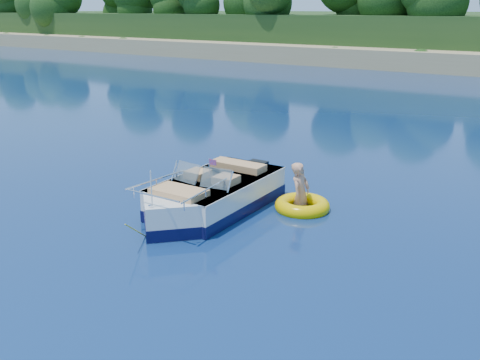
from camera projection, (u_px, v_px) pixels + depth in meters
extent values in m
plane|color=#0A1D48|center=(150.00, 264.00, 10.09)|extent=(160.00, 160.00, 0.00)
cylinder|color=black|center=(110.00, 23.00, 65.52)|extent=(0.44, 0.44, 2.80)
sphere|color=black|center=(108.00, 0.00, 64.71)|extent=(4.62, 4.62, 4.62)
cylinder|color=black|center=(304.00, 25.00, 50.66)|extent=(0.44, 0.44, 3.20)
cube|color=white|center=(218.00, 197.00, 12.85)|extent=(1.87, 3.44, 0.95)
cube|color=white|center=(175.00, 218.00, 11.56)|extent=(1.80, 1.80, 0.95)
cube|color=black|center=(218.00, 202.00, 12.89)|extent=(1.90, 3.48, 0.27)
cube|color=black|center=(175.00, 223.00, 11.60)|extent=(1.84, 1.84, 0.27)
cube|color=tan|center=(224.00, 183.00, 12.99)|extent=(1.49, 2.41, 0.09)
cube|color=white|center=(217.00, 179.00, 12.72)|extent=(1.91, 3.44, 0.05)
cube|color=black|center=(258.00, 176.00, 14.33)|extent=(0.50, 0.33, 0.81)
cube|color=#8C9EA5|center=(187.00, 172.00, 12.34)|extent=(0.73, 0.32, 0.44)
cube|color=#8C9EA5|center=(216.00, 178.00, 11.92)|extent=(0.73, 0.35, 0.44)
cube|color=tan|center=(198.00, 178.00, 12.74)|extent=(0.51, 0.51, 0.36)
cube|color=tan|center=(226.00, 183.00, 12.32)|extent=(0.51, 0.51, 0.36)
cube|color=tan|center=(238.00, 169.00, 13.43)|extent=(1.42, 0.52, 0.34)
cube|color=tan|center=(179.00, 196.00, 11.56)|extent=(1.20, 0.70, 0.31)
cylinder|color=white|center=(151.00, 189.00, 10.75)|extent=(0.03, 0.03, 0.77)
cube|color=red|center=(213.00, 162.00, 11.85)|extent=(0.20, 0.02, 0.13)
cube|color=silver|center=(151.00, 206.00, 10.83)|extent=(0.09, 0.06, 0.05)
cylinder|color=yellow|center=(136.00, 231.00, 10.79)|extent=(0.37, 0.91, 0.69)
torus|color=#F1C300|center=(302.00, 206.00, 12.79)|extent=(1.34, 1.34, 0.35)
torus|color=red|center=(302.00, 205.00, 12.78)|extent=(1.10, 1.10, 0.12)
imported|color=tan|center=(300.00, 207.00, 12.93)|extent=(0.44, 0.91, 1.75)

